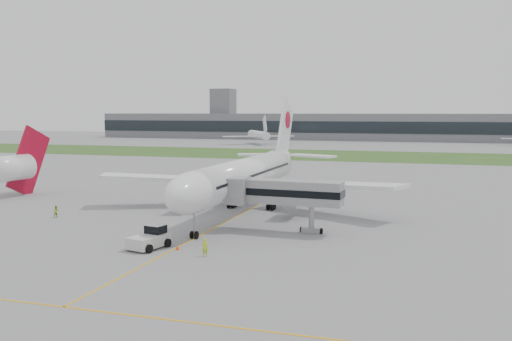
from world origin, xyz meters
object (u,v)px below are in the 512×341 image
(pushback_tug, at_px, (150,238))
(jet_bridge, at_px, (281,192))
(neighbor_aircraft, at_px, (9,168))
(ground_crew_near, at_px, (205,247))
(airliner, at_px, (247,174))

(pushback_tug, height_order, jet_bridge, jet_bridge)
(pushback_tug, xyz_separation_m, jet_bridge, (11.54, 12.57, 3.87))
(pushback_tug, height_order, neighbor_aircraft, neighbor_aircraft)
(jet_bridge, bearing_deg, neighbor_aircraft, 168.81)
(ground_crew_near, height_order, neighbor_aircraft, neighbor_aircraft)
(airliner, height_order, pushback_tug, airliner)
(jet_bridge, xyz_separation_m, ground_crew_near, (-4.35, -14.23, -4.01))
(pushback_tug, xyz_separation_m, ground_crew_near, (7.19, -1.66, -0.15))
(airliner, relative_size, ground_crew_near, 27.96)
(ground_crew_near, bearing_deg, neighbor_aircraft, -59.00)
(ground_crew_near, xyz_separation_m, neighbor_aircraft, (-48.53, 27.73, 4.29))
(airliner, height_order, ground_crew_near, airliner)
(airliner, xyz_separation_m, ground_crew_near, (4.42, -27.20, -4.70))
(ground_crew_near, bearing_deg, airliner, -110.02)
(ground_crew_near, distance_m, neighbor_aircraft, 56.06)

